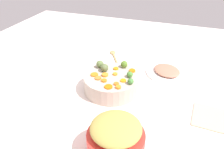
{
  "coord_description": "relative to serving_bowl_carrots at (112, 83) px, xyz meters",
  "views": [
    {
      "loc": [
        -0.92,
        -0.32,
        0.72
      ],
      "look_at": [
        -0.0,
        -0.0,
        0.12
      ],
      "focal_mm": 35.65,
      "sensor_mm": 36.0,
      "label": 1
    }
  ],
  "objects": [
    {
      "name": "brussels_sprout_4",
      "position": [
        -0.04,
        -0.11,
        0.06
      ],
      "size": [
        0.03,
        0.03,
        0.03
      ],
      "primitive_type": "sphere",
      "color": "#427E38",
      "rests_on": "serving_bowl_carrots"
    },
    {
      "name": "carrot_slice_8",
      "position": [
        -0.07,
        -0.05,
        0.05
      ],
      "size": [
        0.04,
        0.04,
        0.01
      ],
      "primitive_type": "cylinder",
      "rotation": [
        0.0,
        0.0,
        1.1
      ],
      "color": "orange",
      "rests_on": "serving_bowl_carrots"
    },
    {
      "name": "carrot_slice_10",
      "position": [
        0.02,
        -0.01,
        0.05
      ],
      "size": [
        0.03,
        0.03,
        0.01
      ],
      "primitive_type": "cylinder",
      "rotation": [
        0.0,
        0.0,
        0.02
      ],
      "color": "orange",
      "rests_on": "serving_bowl_carrots"
    },
    {
      "name": "brussels_sprout_1",
      "position": [
        0.06,
        0.09,
        0.06
      ],
      "size": [
        0.04,
        0.04,
        0.04
      ],
      "primitive_type": "sphere",
      "color": "#5C723C",
      "rests_on": "serving_bowl_carrots"
    },
    {
      "name": "ham_slice_main",
      "position": [
        0.27,
        -0.25,
        -0.02
      ],
      "size": [
        0.22,
        0.22,
        0.02
      ],
      "primitive_type": "ellipsoid",
      "rotation": [
        0.0,
        0.0,
        0.73
      ],
      "color": "#BF765D",
      "rests_on": "ham_plate"
    },
    {
      "name": "brussels_sprout_0",
      "position": [
        0.03,
        0.05,
        0.07
      ],
      "size": [
        0.04,
        0.04,
        0.04
      ],
      "primitive_type": "sphere",
      "color": "#5C6C3F",
      "rests_on": "serving_bowl_carrots"
    },
    {
      "name": "brussels_sprout_3",
      "position": [
        0.02,
        -0.09,
        0.06
      ],
      "size": [
        0.03,
        0.03,
        0.03
      ],
      "primitive_type": "sphere",
      "color": "#488133",
      "rests_on": "serving_bowl_carrots"
    },
    {
      "name": "serving_bowl_carrots",
      "position": [
        0.0,
        0.0,
        0.0
      ],
      "size": [
        0.29,
        0.29,
        0.09
      ],
      "primitive_type": "cylinder",
      "color": "#B8AA99",
      "rests_on": "tabletop"
    },
    {
      "name": "stuffing_mound",
      "position": [
        -0.39,
        -0.15,
        0.09
      ],
      "size": [
        0.18,
        0.18,
        0.06
      ],
      "primitive_type": "ellipsoid",
      "color": "tan",
      "rests_on": "metal_pot"
    },
    {
      "name": "carrot_slice_4",
      "position": [
        -0.06,
        0.02,
        0.05
      ],
      "size": [
        0.03,
        0.03,
        0.01
      ],
      "primitive_type": "cylinder",
      "rotation": [
        0.0,
        0.0,
        3.34
      ],
      "color": "orange",
      "rests_on": "serving_bowl_carrots"
    },
    {
      "name": "carrot_slice_5",
      "position": [
        -0.05,
        0.06,
        0.05
      ],
      "size": [
        0.04,
        0.04,
        0.01
      ],
      "primitive_type": "cylinder",
      "rotation": [
        0.0,
        0.0,
        4.85
      ],
      "color": "orange",
      "rests_on": "serving_bowl_carrots"
    },
    {
      "name": "ham_plate",
      "position": [
        0.27,
        -0.26,
        -0.04
      ],
      "size": [
        0.26,
        0.26,
        0.01
      ],
      "primitive_type": "cylinder",
      "color": "white",
      "rests_on": "tabletop"
    },
    {
      "name": "carrot_slice_6",
      "position": [
        -0.09,
        -0.06,
        0.05
      ],
      "size": [
        0.03,
        0.03,
        0.01
      ],
      "primitive_type": "cylinder",
      "rotation": [
        0.0,
        0.0,
        5.84
      ],
      "color": "orange",
      "rests_on": "serving_bowl_carrots"
    },
    {
      "name": "carrot_slice_9",
      "position": [
        -0.02,
        0.09,
        0.05
      ],
      "size": [
        0.05,
        0.05,
        0.01
      ],
      "primitive_type": "cylinder",
      "rotation": [
        0.0,
        0.0,
        3.67
      ],
      "color": "orange",
      "rests_on": "serving_bowl_carrots"
    },
    {
      "name": "carrot_slice_1",
      "position": [
        -0.01,
        0.04,
        0.05
      ],
      "size": [
        0.04,
        0.04,
        0.01
      ],
      "primitive_type": "cylinder",
      "rotation": [
        0.0,
        0.0,
        1.2
      ],
      "color": "orange",
      "rests_on": "serving_bowl_carrots"
    },
    {
      "name": "tabletop",
      "position": [
        0.0,
        0.0,
        -0.05
      ],
      "size": [
        2.4,
        2.4,
        0.02
      ],
      "primitive_type": "cube",
      "color": "white",
      "rests_on": "ground"
    },
    {
      "name": "metal_pot",
      "position": [
        -0.39,
        -0.15,
        0.01
      ],
      "size": [
        0.21,
        0.21,
        0.1
      ],
      "primitive_type": "cylinder",
      "color": "red",
      "rests_on": "tabletop"
    },
    {
      "name": "carrot_slice_2",
      "position": [
        -0.03,
        -0.07,
        0.05
      ],
      "size": [
        0.03,
        0.03,
        0.01
      ],
      "primitive_type": "cylinder",
      "rotation": [
        0.0,
        0.0,
        3.02
      ],
      "color": "orange",
      "rests_on": "serving_bowl_carrots"
    },
    {
      "name": "dish_towel",
      "position": [
        -0.06,
        -0.49,
        -0.04
      ],
      "size": [
        0.18,
        0.17,
        0.01
      ],
      "primitive_type": "cube",
      "rotation": [
        0.0,
        0.0,
        -0.06
      ],
      "color": "#C7B291",
      "rests_on": "tabletop"
    },
    {
      "name": "wooden_spoon",
      "position": [
        0.36,
        0.11,
        -0.04
      ],
      "size": [
        0.29,
        0.18,
        0.01
      ],
      "color": "tan",
      "rests_on": "tabletop"
    },
    {
      "name": "carrot_slice_7",
      "position": [
        -0.1,
        -0.02,
        0.05
      ],
      "size": [
        0.04,
        0.04,
        0.01
      ],
      "primitive_type": "cylinder",
      "rotation": [
        0.0,
        0.0,
        6.22
      ],
      "color": "orange",
      "rests_on": "serving_bowl_carrots"
    },
    {
      "name": "carrot_slice_0",
      "position": [
        0.07,
        -0.0,
        0.05
      ],
      "size": [
        0.03,
        0.03,
        0.01
      ],
      "primitive_type": "cylinder",
      "rotation": [
        0.0,
        0.0,
        1.63
      ],
      "color": "orange",
      "rests_on": "serving_bowl_carrots"
    },
    {
      "name": "brussels_sprout_2",
      "position": [
        0.11,
        -0.03,
        0.06
      ],
      "size": [
        0.04,
        0.04,
        0.04
      ],
      "primitive_type": "sphere",
      "color": "#507725",
      "rests_on": "serving_bowl_carrots"
    },
    {
      "name": "carrot_slice_3",
      "position": [
        0.08,
        -0.09,
        0.05
      ],
      "size": [
        0.03,
        0.03,
        0.01
      ],
      "primitive_type": "cylinder",
      "rotation": [
        0.0,
        0.0,
        3.14
      ],
      "color": "orange",
      "rests_on": "serving_bowl_carrots"
    }
  ]
}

